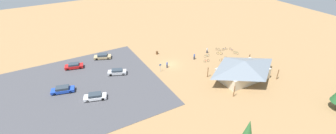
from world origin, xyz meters
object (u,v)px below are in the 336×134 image
at_px(car_tan_by_curb, 103,56).
at_px(pine_far_east, 248,134).
at_px(bicycle_orange_yard_right, 223,60).
at_px(visitor_crossing_yard, 167,64).
at_px(bicycle_black_yard_center, 218,49).
at_px(car_red_back_corner, 74,66).
at_px(bicycle_blue_lone_east, 225,49).
at_px(bicycle_red_edge_south, 207,61).
at_px(car_blue_near_entry, 63,90).
at_px(visitor_by_pavilion, 207,50).
at_px(bike_pavilion, 243,68).
at_px(bicycle_green_yard_left, 236,53).
at_px(lot_sign, 160,67).
at_px(car_silver_far_end, 117,72).
at_px(bicycle_teal_trailside, 207,56).
at_px(bicycle_purple_near_sign, 231,49).
at_px(car_white_inner_stall, 95,96).
at_px(trash_bin, 157,53).
at_px(bicycle_yellow_by_bin, 219,53).

bearing_deg(car_tan_by_curb, pine_far_east, 103.20).
relative_size(bicycle_orange_yard_right, visitor_crossing_yard, 0.73).
xyz_separation_m(bicycle_black_yard_center, car_red_back_corner, (38.73, -10.10, 0.36)).
distance_m(bicycle_blue_lone_east, car_tan_by_curb, 35.08).
height_order(bicycle_red_edge_south, car_blue_near_entry, car_blue_near_entry).
bearing_deg(bicycle_blue_lone_east, visitor_by_pavilion, -10.51).
xyz_separation_m(pine_far_east, car_blue_near_entry, (22.06, -31.50, -3.59)).
distance_m(car_red_back_corner, visitor_by_pavilion, 36.27).
distance_m(bike_pavilion, bicycle_green_yard_left, 13.05).
bearing_deg(lot_sign, bike_pavilion, 141.48).
bearing_deg(car_silver_far_end, lot_sign, 157.64).
bearing_deg(pine_far_east, bicycle_blue_lone_east, -126.95).
xyz_separation_m(bike_pavilion, car_tan_by_curb, (26.01, -26.23, -1.94)).
height_order(car_tan_by_curb, visitor_crossing_yard, visitor_crossing_yard).
xyz_separation_m(bicycle_red_edge_south, car_blue_near_entry, (35.68, -4.41, 0.38)).
xyz_separation_m(bicycle_green_yard_left, bicycle_teal_trailside, (8.38, -2.69, -0.01)).
bearing_deg(bicycle_red_edge_south, lot_sign, -7.50).
xyz_separation_m(bicycle_green_yard_left, car_silver_far_end, (33.14, -6.18, 0.34)).
bearing_deg(bicycle_purple_near_sign, lot_sign, 0.84).
distance_m(car_tan_by_curb, car_white_inner_stall, 18.36).
height_order(car_red_back_corner, visitor_by_pavilion, visitor_by_pavilion).
height_order(bicycle_green_yard_left, bicycle_teal_trailside, bicycle_green_yard_left).
distance_m(bike_pavilion, car_white_inner_stall, 33.89).
height_order(lot_sign, bicycle_red_edge_south, lot_sign).
bearing_deg(car_blue_near_entry, bicycle_teal_trailside, 176.75).
height_order(bicycle_blue_lone_east, car_white_inner_stall, car_white_inner_stall).
relative_size(trash_bin, lot_sign, 0.41).
bearing_deg(bicycle_yellow_by_bin, bicycle_blue_lone_east, -155.38).
distance_m(trash_bin, lot_sign, 9.79).
bearing_deg(bicycle_red_edge_south, pine_far_east, 63.30).
height_order(pine_far_east, bicycle_blue_lone_east, pine_far_east).
distance_m(car_white_inner_stall, car_blue_near_entry, 8.05).
distance_m(bicycle_yellow_by_bin, car_white_inner_stall, 36.27).
xyz_separation_m(lot_sign, car_tan_by_curb, (10.53, -13.90, -0.69)).
bearing_deg(pine_far_east, car_red_back_corner, -66.48).
xyz_separation_m(pine_far_east, bicycle_black_yard_center, (-20.85, -30.97, -3.95)).
distance_m(lot_sign, car_white_inner_stall, 17.42).
bearing_deg(bicycle_black_yard_center, trash_bin, -22.40).
xyz_separation_m(bicycle_teal_trailside, car_red_back_corner, (33.33, -11.70, 0.37)).
distance_m(pine_far_east, bicycle_blue_lone_east, 38.10).
height_order(bicycle_teal_trailside, car_red_back_corner, car_red_back_corner).
bearing_deg(visitor_crossing_yard, lot_sign, 19.69).
xyz_separation_m(car_red_back_corner, visitor_crossing_yard, (-20.80, 11.38, 0.18)).
height_order(bicycle_teal_trailside, visitor_by_pavilion, visitor_by_pavilion).
xyz_separation_m(lot_sign, bicycle_red_edge_south, (-13.12, 1.73, -1.05)).
xyz_separation_m(bicycle_red_edge_south, car_tan_by_curb, (23.65, -15.63, 0.36)).
xyz_separation_m(car_blue_near_entry, visitor_by_pavilion, (-39.12, 0.15, 0.16)).
bearing_deg(bicycle_yellow_by_bin, car_silver_far_end, -8.03).
height_order(trash_bin, bicycle_green_yard_left, trash_bin).
height_order(bicycle_purple_near_sign, car_white_inner_stall, car_white_inner_stall).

